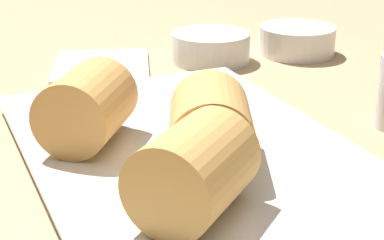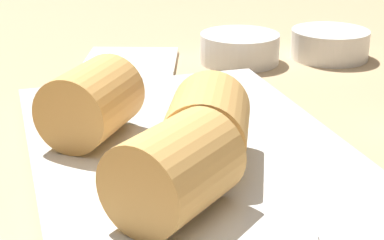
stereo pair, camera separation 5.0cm
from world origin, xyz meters
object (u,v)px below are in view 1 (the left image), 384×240
(serving_plate, at_px, (192,158))
(dipping_bowl_far, at_px, (297,39))
(dipping_bowl_near, at_px, (211,46))
(napkin, at_px, (102,66))

(serving_plate, relative_size, dipping_bowl_far, 3.86)
(serving_plate, height_order, dipping_bowl_near, dipping_bowl_near)
(dipping_bowl_near, bearing_deg, napkin, -99.45)
(dipping_bowl_near, height_order, napkin, dipping_bowl_near)
(serving_plate, xyz_separation_m, dipping_bowl_near, (-0.25, 0.13, 0.01))
(dipping_bowl_near, relative_size, napkin, 0.61)
(serving_plate, bearing_deg, napkin, 178.02)
(serving_plate, height_order, dipping_bowl_far, dipping_bowl_far)
(dipping_bowl_near, xyz_separation_m, dipping_bowl_far, (0.01, 0.11, 0.00))
(serving_plate, bearing_deg, dipping_bowl_far, 134.57)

